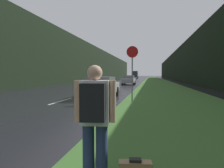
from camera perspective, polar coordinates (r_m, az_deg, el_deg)
The scene contains 10 objects.
grass_verge at distance 38.73m, azimuth 12.96°, elevation 0.31°, with size 6.00×240.00×0.02m, color #386028.
lane_stripe_c at distance 12.07m, azimuth -14.31°, elevation -4.73°, with size 0.12×3.00×0.01m, color silver.
lane_stripe_d at distance 18.61m, azimuth -5.10°, elevation -2.09°, with size 0.12×3.00×0.01m, color silver.
treeline_far_side at distance 50.91m, azimuth -5.91°, elevation 5.83°, with size 2.00×140.00×8.77m, color black.
treeline_near_side at distance 49.30m, azimuth 19.60°, elevation 5.31°, with size 2.00×140.00×7.92m, color black.
stop_sign at distance 11.31m, azimuth 5.80°, elevation 4.44°, with size 0.65×0.07×3.15m.
hitchhiker_with_backpack at distance 2.76m, azimuth -5.00°, elevation -9.36°, with size 0.58×0.44×1.67m.
car_passing_near at distance 13.66m, azimuth -3.30°, elevation -0.77°, with size 1.99×4.78×1.40m.
car_passing_far at distance 31.94m, azimuth 4.86°, elevation 1.17°, with size 1.92×4.56×1.45m.
delivery_truck at distance 93.70m, azimuth 6.66°, elevation 2.73°, with size 2.53×8.18×3.24m.
Camera 1 is at (5.10, 1.33, 1.53)m, focal length 32.00 mm.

